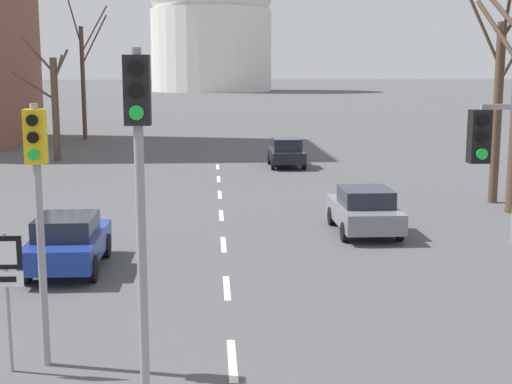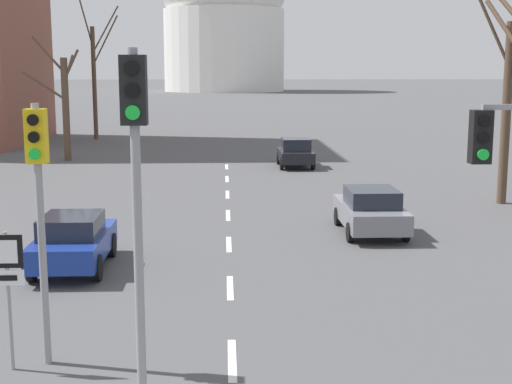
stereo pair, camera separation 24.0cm
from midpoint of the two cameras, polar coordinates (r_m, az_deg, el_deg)
name	(u,v)px [view 1 (the left image)]	position (r m, az deg, el deg)	size (l,w,h in m)	color
lane_stripe_1	(232,360)	(13.75, -2.43, -13.27)	(0.16, 2.00, 0.01)	silver
lane_stripe_2	(227,288)	(17.98, -2.74, -7.66)	(0.16, 2.00, 0.01)	silver
lane_stripe_3	(223,244)	(22.31, -2.93, -4.20)	(0.16, 2.00, 0.01)	silver
lane_stripe_4	(221,215)	(26.70, -3.05, -1.87)	(0.16, 2.00, 0.01)	silver
lane_stripe_5	(220,195)	(31.12, -3.14, -0.21)	(0.16, 2.00, 0.01)	silver
lane_stripe_6	(219,179)	(35.56, -3.21, 1.04)	(0.16, 2.00, 0.01)	silver
lane_stripe_7	(218,167)	(40.02, -3.26, 2.02)	(0.16, 2.00, 0.01)	silver
traffic_signal_near_left	(38,185)	(13.21, -17.55, 0.50)	(0.36, 0.34, 4.81)	gray
traffic_signal_centre_tall	(139,174)	(10.14, -9.98, 1.40)	(0.36, 0.34, 5.68)	gray
route_sign_post	(6,278)	(13.45, -19.84, -6.50)	(0.60, 0.08, 2.56)	gray
sedan_near_left	(364,210)	(23.96, 8.38, -1.42)	(1.95, 4.05, 1.53)	slate
sedan_near_right	(286,152)	(39.91, 2.27, 3.19)	(1.89, 3.80, 1.62)	black
sedan_mid_centre	(68,242)	(20.01, -15.13, -3.85)	(1.85, 3.93, 1.53)	navy
bare_tree_left_near	(84,75)	(57.43, -13.72, 9.06)	(3.21, 2.33, 10.90)	brown
bare_tree_right_near	(499,100)	(30.29, 18.63, 7.00)	(2.69, 2.44, 8.73)	brown
bare_tree_left_far	(54,102)	(44.21, -16.02, 6.95)	(3.59, 2.63, 7.33)	brown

